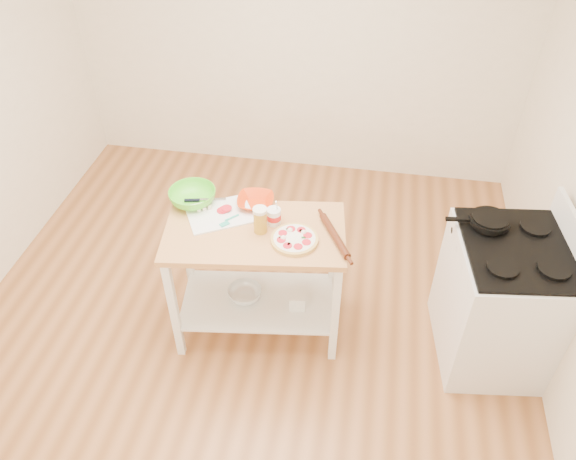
{
  "coord_description": "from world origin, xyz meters",
  "views": [
    {
      "loc": [
        0.74,
        -2.4,
        3.17
      ],
      "look_at": [
        0.28,
        0.22,
        0.87
      ],
      "focal_mm": 35.0,
      "sensor_mm": 36.0,
      "label": 1
    }
  ],
  "objects_px": {
    "pizza": "(294,239)",
    "yogurt_tub": "(274,216)",
    "prep_island": "(256,260)",
    "shelf_bin": "(297,300)",
    "skillet": "(489,220)",
    "knife": "(199,200)",
    "spatula": "(229,221)",
    "shelf_glass_bowl": "(245,294)",
    "cutting_board": "(219,214)",
    "gas_stove": "(500,301)",
    "orange_bowl": "(256,202)",
    "beer_pint": "(260,220)",
    "rolling_pin": "(335,236)",
    "green_bowl": "(193,197)"
  },
  "relations": [
    {
      "from": "prep_island",
      "to": "shelf_glass_bowl",
      "type": "xyz_separation_m",
      "value": [
        -0.1,
        0.01,
        -0.35
      ]
    },
    {
      "from": "gas_stove",
      "to": "spatula",
      "type": "distance_m",
      "value": 1.81
    },
    {
      "from": "orange_bowl",
      "to": "prep_island",
      "type": "bearing_deg",
      "value": -79.3
    },
    {
      "from": "prep_island",
      "to": "spatula",
      "type": "relative_size",
      "value": 8.41
    },
    {
      "from": "yogurt_tub",
      "to": "shelf_glass_bowl",
      "type": "relative_size",
      "value": 0.82
    },
    {
      "from": "rolling_pin",
      "to": "shelf_bin",
      "type": "xyz_separation_m",
      "value": [
        -0.22,
        -0.01,
        -0.61
      ]
    },
    {
      "from": "gas_stove",
      "to": "rolling_pin",
      "type": "xyz_separation_m",
      "value": [
        -1.08,
        -0.06,
        0.45
      ]
    },
    {
      "from": "shelf_bin",
      "to": "pizza",
      "type": "bearing_deg",
      "value": -108.44
    },
    {
      "from": "rolling_pin",
      "to": "shelf_glass_bowl",
      "type": "bearing_deg",
      "value": 179.74
    },
    {
      "from": "gas_stove",
      "to": "pizza",
      "type": "relative_size",
      "value": 3.83
    },
    {
      "from": "green_bowl",
      "to": "rolling_pin",
      "type": "bearing_deg",
      "value": -11.68
    },
    {
      "from": "green_bowl",
      "to": "cutting_board",
      "type": "bearing_deg",
      "value": -24.5
    },
    {
      "from": "spatula",
      "to": "yogurt_tub",
      "type": "relative_size",
      "value": 0.73
    },
    {
      "from": "yogurt_tub",
      "to": "rolling_pin",
      "type": "distance_m",
      "value": 0.4
    },
    {
      "from": "yogurt_tub",
      "to": "skillet",
      "type": "bearing_deg",
      "value": 7.14
    },
    {
      "from": "prep_island",
      "to": "shelf_bin",
      "type": "distance_m",
      "value": 0.43
    },
    {
      "from": "prep_island",
      "to": "yogurt_tub",
      "type": "bearing_deg",
      "value": 41.66
    },
    {
      "from": "pizza",
      "to": "yogurt_tub",
      "type": "relative_size",
      "value": 1.5
    },
    {
      "from": "skillet",
      "to": "knife",
      "type": "relative_size",
      "value": 1.47
    },
    {
      "from": "beer_pint",
      "to": "rolling_pin",
      "type": "relative_size",
      "value": 0.44
    },
    {
      "from": "shelf_bin",
      "to": "rolling_pin",
      "type": "bearing_deg",
      "value": 3.16
    },
    {
      "from": "orange_bowl",
      "to": "shelf_glass_bowl",
      "type": "distance_m",
      "value": 0.68
    },
    {
      "from": "spatula",
      "to": "rolling_pin",
      "type": "height_order",
      "value": "rolling_pin"
    },
    {
      "from": "orange_bowl",
      "to": "rolling_pin",
      "type": "xyz_separation_m",
      "value": [
        0.54,
        -0.24,
        -0.01
      ]
    },
    {
      "from": "green_bowl",
      "to": "prep_island",
      "type": "bearing_deg",
      "value": -24.37
    },
    {
      "from": "knife",
      "to": "orange_bowl",
      "type": "xyz_separation_m",
      "value": [
        0.37,
        0.03,
        0.01
      ]
    },
    {
      "from": "spatula",
      "to": "orange_bowl",
      "type": "xyz_separation_m",
      "value": [
        0.13,
        0.2,
        0.01
      ]
    },
    {
      "from": "shelf_glass_bowl",
      "to": "prep_island",
      "type": "bearing_deg",
      "value": -7.63
    },
    {
      "from": "knife",
      "to": "rolling_pin",
      "type": "relative_size",
      "value": 0.67
    },
    {
      "from": "prep_island",
      "to": "orange_bowl",
      "type": "height_order",
      "value": "orange_bowl"
    },
    {
      "from": "skillet",
      "to": "cutting_board",
      "type": "xyz_separation_m",
      "value": [
        -1.67,
        -0.14,
        -0.07
      ]
    },
    {
      "from": "prep_island",
      "to": "spatula",
      "type": "bearing_deg",
      "value": 164.92
    },
    {
      "from": "prep_island",
      "to": "gas_stove",
      "type": "xyz_separation_m",
      "value": [
        1.58,
        0.07,
        -0.17
      ]
    },
    {
      "from": "shelf_glass_bowl",
      "to": "skillet",
      "type": "bearing_deg",
      "value": 9.18
    },
    {
      "from": "beer_pint",
      "to": "rolling_pin",
      "type": "xyz_separation_m",
      "value": [
        0.46,
        0.01,
        -0.07
      ]
    },
    {
      "from": "knife",
      "to": "beer_pint",
      "type": "relative_size",
      "value": 1.52
    },
    {
      "from": "knife",
      "to": "orange_bowl",
      "type": "bearing_deg",
      "value": -6.91
    },
    {
      "from": "yogurt_tub",
      "to": "shelf_glass_bowl",
      "type": "bearing_deg",
      "value": -158.26
    },
    {
      "from": "cutting_board",
      "to": "spatula",
      "type": "distance_m",
      "value": 0.1
    },
    {
      "from": "yogurt_tub",
      "to": "cutting_board",
      "type": "bearing_deg",
      "value": 176.39
    },
    {
      "from": "yogurt_tub",
      "to": "prep_island",
      "type": "bearing_deg",
      "value": -138.34
    },
    {
      "from": "skillet",
      "to": "spatula",
      "type": "distance_m",
      "value": 1.6
    },
    {
      "from": "skillet",
      "to": "shelf_bin",
      "type": "xyz_separation_m",
      "value": [
        -1.14,
        -0.26,
        -0.66
      ]
    },
    {
      "from": "pizza",
      "to": "shelf_glass_bowl",
      "type": "distance_m",
      "value": 0.72
    },
    {
      "from": "yogurt_tub",
      "to": "spatula",
      "type": "bearing_deg",
      "value": -170.96
    },
    {
      "from": "prep_island",
      "to": "cutting_board",
      "type": "xyz_separation_m",
      "value": [
        -0.26,
        0.12,
        0.26
      ]
    },
    {
      "from": "gas_stove",
      "to": "yogurt_tub",
      "type": "xyz_separation_m",
      "value": [
        -1.48,
        0.02,
        0.48
      ]
    },
    {
      "from": "orange_bowl",
      "to": "rolling_pin",
      "type": "distance_m",
      "value": 0.59
    },
    {
      "from": "prep_island",
      "to": "cutting_board",
      "type": "distance_m",
      "value": 0.38
    },
    {
      "from": "prep_island",
      "to": "green_bowl",
      "type": "xyz_separation_m",
      "value": [
        -0.46,
        0.21,
        0.3
      ]
    }
  ]
}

